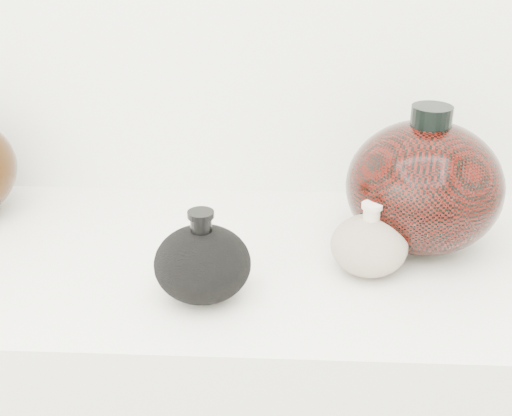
{
  "coord_description": "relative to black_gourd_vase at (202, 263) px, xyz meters",
  "views": [
    {
      "loc": [
        0.09,
        -0.0,
        1.44
      ],
      "look_at": [
        0.05,
        0.92,
        1.0
      ],
      "focal_mm": 50.0,
      "sensor_mm": 36.0,
      "label": 1
    }
  ],
  "objects": [
    {
      "name": "cream_gourd_vase",
      "position": [
        0.23,
        0.08,
        -0.01
      ],
      "size": [
        0.14,
        0.14,
        0.11
      ],
      "color": "beige",
      "rests_on": "display_counter"
    },
    {
      "name": "black_gourd_vase",
      "position": [
        0.0,
        0.0,
        0.0
      ],
      "size": [
        0.14,
        0.14,
        0.13
      ],
      "color": "black",
      "rests_on": "display_counter"
    },
    {
      "name": "right_round_pot",
      "position": [
        0.32,
        0.17,
        0.05
      ],
      "size": [
        0.29,
        0.29,
        0.23
      ],
      "color": "black",
      "rests_on": "display_counter"
    },
    {
      "name": "room",
      "position": [
        0.02,
        -0.56,
        0.35
      ],
      "size": [
        3.04,
        2.42,
        2.64
      ],
      "color": "slate",
      "rests_on": "ground"
    }
  ]
}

